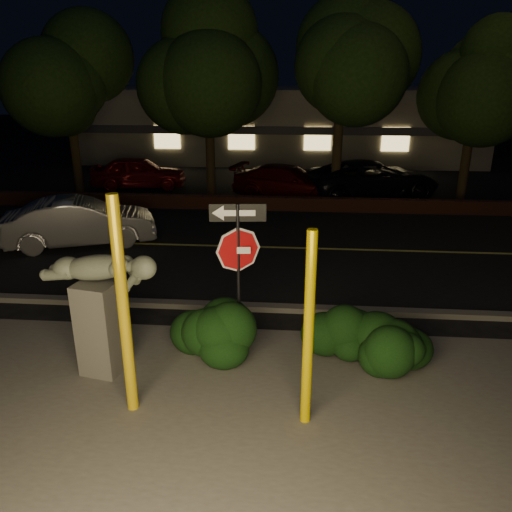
{
  "coord_description": "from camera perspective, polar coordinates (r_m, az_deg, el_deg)",
  "views": [
    {
      "loc": [
        1.0,
        -6.74,
        4.77
      ],
      "look_at": [
        0.28,
        1.9,
        1.6
      ],
      "focal_mm": 35.0,
      "sensor_mm": 36.0,
      "label": 1
    }
  ],
  "objects": [
    {
      "name": "ground",
      "position": [
        17.44,
        1.3,
        4.2
      ],
      "size": [
        90.0,
        90.0,
        0.0
      ],
      "primitive_type": "plane",
      "color": "black",
      "rests_on": "ground"
    },
    {
      "name": "patio",
      "position": [
        7.53,
        -4.19,
        -19.22
      ],
      "size": [
        14.0,
        6.0,
        0.02
      ],
      "primitive_type": "cube",
      "color": "#4C4944",
      "rests_on": "ground"
    },
    {
      "name": "road",
      "position": [
        14.58,
        0.57,
        1.0
      ],
      "size": [
        80.0,
        8.0,
        0.01
      ],
      "primitive_type": "cube",
      "color": "black",
      "rests_on": "ground"
    },
    {
      "name": "lane_marking",
      "position": [
        14.58,
        0.57,
        1.05
      ],
      "size": [
        80.0,
        0.12,
        0.0
      ],
      "primitive_type": "cube",
      "color": "#B3B047",
      "rests_on": "road"
    },
    {
      "name": "curb",
      "position": [
        10.78,
        -1.04,
        -5.84
      ],
      "size": [
        80.0,
        0.25,
        0.12
      ],
      "primitive_type": "cube",
      "color": "#4C4944",
      "rests_on": "ground"
    },
    {
      "name": "brick_wall",
      "position": [
        18.63,
        1.56,
        6.03
      ],
      "size": [
        40.0,
        0.35,
        0.5
      ],
      "primitive_type": "cube",
      "color": "#452016",
      "rests_on": "ground"
    },
    {
      "name": "parking_lot",
      "position": [
        24.24,
        2.34,
        8.73
      ],
      "size": [
        40.0,
        12.0,
        0.01
      ],
      "primitive_type": "cube",
      "color": "black",
      "rests_on": "ground"
    },
    {
      "name": "building",
      "position": [
        31.87,
        3.06,
        15.07
      ],
      "size": [
        22.0,
        10.2,
        4.0
      ],
      "color": "#6F6A59",
      "rests_on": "ground"
    },
    {
      "name": "tree_far_a",
      "position": [
        21.7,
        -21.11,
        20.35
      ],
      "size": [
        4.6,
        4.6,
        7.43
      ],
      "color": "black",
      "rests_on": "ground"
    },
    {
      "name": "tree_far_b",
      "position": [
        20.29,
        -5.65,
        23.62
      ],
      "size": [
        5.2,
        5.2,
        8.41
      ],
      "color": "black",
      "rests_on": "ground"
    },
    {
      "name": "tree_far_c",
      "position": [
        19.62,
        9.9,
        22.41
      ],
      "size": [
        4.8,
        4.8,
        7.84
      ],
      "color": "black",
      "rests_on": "ground"
    },
    {
      "name": "tree_far_d",
      "position": [
        21.08,
        24.31,
        20.2
      ],
      "size": [
        4.4,
        4.4,
        7.42
      ],
      "color": "black",
      "rests_on": "ground"
    },
    {
      "name": "yellow_pole_left",
      "position": [
        7.28,
        -14.9,
        -5.94
      ],
      "size": [
        0.17,
        0.17,
        3.32
      ],
      "primitive_type": "cylinder",
      "color": "yellow",
      "rests_on": "ground"
    },
    {
      "name": "yellow_pole_right",
      "position": [
        6.9,
        6.01,
        -8.66
      ],
      "size": [
        0.15,
        0.15,
        2.93
      ],
      "primitive_type": "cylinder",
      "color": "#EAC800",
      "rests_on": "ground"
    },
    {
      "name": "signpost",
      "position": [
        8.41,
        -2.05,
        0.65
      ],
      "size": [
        0.94,
        0.13,
        2.77
      ],
      "rotation": [
        0.0,
        0.0,
        0.09
      ],
      "color": "black",
      "rests_on": "ground"
    },
    {
      "name": "sculpture",
      "position": [
        8.49,
        -17.4,
        -4.73
      ],
      "size": [
        2.04,
        0.91,
        2.17
      ],
      "rotation": [
        0.0,
        0.0,
        -0.2
      ],
      "color": "#4C4944",
      "rests_on": "ground"
    },
    {
      "name": "hedge_center",
      "position": [
        8.82,
        -3.81,
        -8.58
      ],
      "size": [
        2.21,
        1.23,
        1.1
      ],
      "primitive_type": "ellipsoid",
      "rotation": [
        0.0,
        0.0,
        -0.12
      ],
      "color": "black",
      "rests_on": "ground"
    },
    {
      "name": "hedge_right",
      "position": [
        9.03,
        11.08,
        -8.03
      ],
      "size": [
        1.77,
        0.98,
        1.14
      ],
      "primitive_type": "ellipsoid",
      "rotation": [
        0.0,
        0.0,
        0.03
      ],
      "color": "black",
      "rests_on": "ground"
    },
    {
      "name": "hedge_far_right",
      "position": [
        8.84,
        15.4,
        -9.66
      ],
      "size": [
        1.59,
        1.21,
        0.98
      ],
      "primitive_type": "ellipsoid",
      "rotation": [
        0.0,
        0.0,
        -0.25
      ],
      "color": "black",
      "rests_on": "ground"
    },
    {
      "name": "silver_sedan",
      "position": [
        15.49,
        -19.43,
        3.69
      ],
      "size": [
        4.5,
        2.89,
        1.4
      ],
      "primitive_type": "imported",
      "rotation": [
        0.0,
        0.0,
        1.93
      ],
      "color": "#A6A5AA",
      "rests_on": "ground"
    },
    {
      "name": "parked_car_red",
      "position": [
        22.89,
        -13.27,
        9.3
      ],
      "size": [
        4.3,
        2.27,
        1.39
      ],
      "primitive_type": "imported",
      "rotation": [
        0.0,
        0.0,
        1.73
      ],
      "color": "maroon",
      "rests_on": "ground"
    },
    {
      "name": "parked_car_darkred",
      "position": [
        20.39,
        3.74,
        8.42
      ],
      "size": [
        4.9,
        2.95,
        1.33
      ],
      "primitive_type": "imported",
      "rotation": [
        0.0,
        0.0,
        1.32
      ],
      "color": "#450807",
      "rests_on": "ground"
    },
    {
      "name": "parked_car_dark",
      "position": [
        21.02,
        13.04,
        8.57
      ],
      "size": [
        5.97,
        4.11,
        1.52
      ],
      "primitive_type": "imported",
      "rotation": [
        0.0,
        0.0,
        1.89
      ],
      "color": "black",
      "rests_on": "ground"
    }
  ]
}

